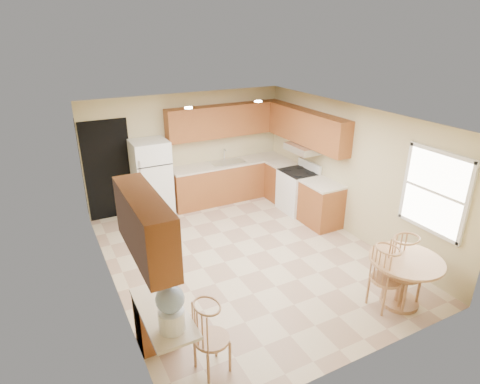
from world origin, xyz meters
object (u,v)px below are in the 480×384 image
chair_table_b (411,269)px  refrigerator (152,179)px  stove (298,191)px  chair_desk (215,335)px  water_crock (171,307)px  dining_table (404,275)px  chair_table_a (392,275)px

chair_table_b → refrigerator: bearing=-69.9°
stove → chair_desk: stove is taller
refrigerator → stove: (2.88, -1.22, -0.36)m
refrigerator → chair_desk: (-0.60, -4.54, -0.25)m
chair_table_b → chair_desk: 2.96m
stove → water_crock: 5.11m
stove → chair_desk: (-3.47, -3.32, 0.11)m
dining_table → chair_table_a: 0.30m
chair_table_b → stove: bearing=-105.0°
water_crock → chair_table_b: bearing=-4.5°
stove → water_crock: (-3.92, -3.21, 0.59)m
refrigerator → water_crock: bearing=-103.3°
refrigerator → stove: 3.14m
stove → water_crock: water_crock is taller
refrigerator → dining_table: (2.35, -4.60, -0.33)m
refrigerator → stove: size_ratio=1.52×
dining_table → chair_table_b: size_ratio=0.96×
chair_desk → chair_table_a: bearing=79.6°
stove → chair_table_b: size_ratio=1.03×
refrigerator → stove: bearing=-23.0°
chair_table_a → dining_table: bearing=96.7°
chair_table_b → water_crock: 3.44m
chair_table_a → chair_desk: chair_table_a is taller
stove → refrigerator: bearing=157.0°
stove → water_crock: bearing=-140.7°
chair_table_a → chair_table_b: 0.29m
refrigerator → chair_table_a: size_ratio=1.70×
chair_table_b → water_crock: bearing=-10.9°
chair_desk → water_crock: water_crock is taller
refrigerator → chair_table_a: refrigerator is taller
dining_table → chair_table_b: bearing=-90.0°
chair_desk → water_crock: 0.67m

